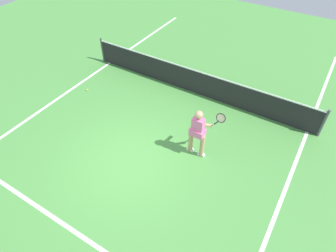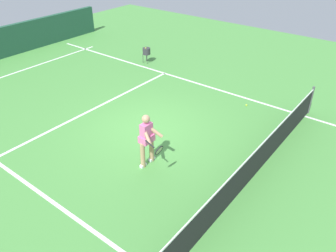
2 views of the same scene
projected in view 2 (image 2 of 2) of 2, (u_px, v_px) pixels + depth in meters
The scene contains 9 objects.
ground_plane at pixel (147, 128), 11.01m from camera, with size 26.44×26.44×0.00m, color #4C9342.
baseline_marking at pixel (16, 72), 15.00m from camera, with size 8.89×0.10×0.01m, color white.
service_line_marking at pixel (97, 107), 12.25m from camera, with size 7.89×0.10×0.01m, color white.
sideline_left_marking at pixel (211, 87), 13.66m from camera, with size 0.10×18.34×0.01m, color white.
sideline_right_marking at pixel (43, 195), 8.35m from camera, with size 0.10×18.34×0.01m, color white.
court_net at pixel (257, 161), 8.79m from camera, with size 8.57×0.08×1.01m.
tennis_player at pixel (147, 139), 8.98m from camera, with size 0.78×0.92×1.55m.
tennis_ball_near at pixel (246, 105), 12.31m from camera, with size 0.07×0.07×0.07m, color #D1E533.
ball_hopper at pixel (146, 51), 15.75m from camera, with size 0.36×0.36×0.74m.
Camera 2 is at (6.96, 6.24, 5.85)m, focal length 36.13 mm.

